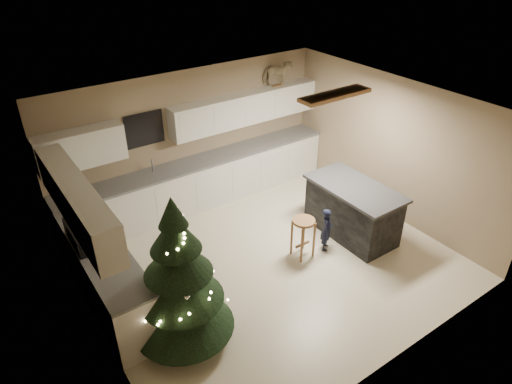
# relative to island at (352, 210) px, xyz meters

# --- Properties ---
(ground_plane) EXTENTS (5.50, 5.50, 0.00)m
(ground_plane) POSITION_rel_island_xyz_m (-1.68, 0.20, -0.48)
(ground_plane) COLOR beige
(room_shell) EXTENTS (5.52, 5.02, 2.61)m
(room_shell) POSITION_rel_island_xyz_m (-1.65, 0.20, 1.27)
(room_shell) COLOR #8F7D5E
(room_shell) RESTS_ON ground_plane
(cabinetry) EXTENTS (5.50, 3.20, 2.00)m
(cabinetry) POSITION_rel_island_xyz_m (-2.59, 1.85, 0.28)
(cabinetry) COLOR silver
(cabinetry) RESTS_ON ground_plane
(island) EXTENTS (0.90, 1.70, 0.95)m
(island) POSITION_rel_island_xyz_m (0.00, 0.00, 0.00)
(island) COLOR black
(island) RESTS_ON ground_plane
(bar_stool) EXTENTS (0.37, 0.37, 0.71)m
(bar_stool) POSITION_rel_island_xyz_m (-1.12, -0.00, 0.05)
(bar_stool) COLOR brown
(bar_stool) RESTS_ON ground_plane
(christmas_tree) EXTENTS (1.38, 1.33, 2.20)m
(christmas_tree) POSITION_rel_island_xyz_m (-3.53, -0.44, 0.42)
(christmas_tree) COLOR #3F2816
(christmas_tree) RESTS_ON ground_plane
(toddler) EXTENTS (0.33, 0.33, 0.78)m
(toddler) POSITION_rel_island_xyz_m (-0.68, -0.08, -0.09)
(toddler) COLOR black
(toddler) RESTS_ON ground_plane
(rocking_horse) EXTENTS (0.63, 0.44, 0.50)m
(rocking_horse) POSITION_rel_island_xyz_m (0.22, 2.52, 1.78)
(rocking_horse) COLOR brown
(rocking_horse) RESTS_ON cabinetry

